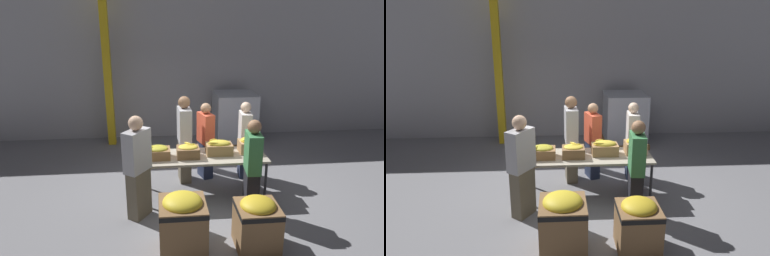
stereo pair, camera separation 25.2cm
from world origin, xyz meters
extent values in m
plane|color=gray|center=(0.00, 0.00, 0.00)|extent=(30.00, 30.00, 0.00)
cube|color=#A8A8AD|center=(0.00, 3.57, 2.00)|extent=(16.00, 0.08, 4.00)
cube|color=#B2A893|center=(0.00, 0.00, 0.78)|extent=(2.27, 0.82, 0.04)
cylinder|color=#38383D|center=(-1.07, -0.35, 0.38)|extent=(0.05, 0.05, 0.76)
cylinder|color=#38383D|center=(1.07, -0.35, 0.38)|extent=(0.05, 0.05, 0.76)
cylinder|color=#38383D|center=(-1.07, 0.35, 0.38)|extent=(0.05, 0.05, 0.76)
cylinder|color=#38383D|center=(1.07, 0.35, 0.38)|extent=(0.05, 0.05, 0.76)
cube|color=olive|center=(-0.85, -0.04, 0.89)|extent=(0.44, 0.33, 0.18)
ellipsoid|color=gold|center=(-0.85, -0.04, 0.98)|extent=(0.36, 0.30, 0.10)
ellipsoid|color=gold|center=(-0.92, 0.01, 1.01)|extent=(0.17, 0.06, 0.04)
ellipsoid|color=gold|center=(-0.97, -0.10, 1.02)|extent=(0.12, 0.18, 0.05)
cube|color=olive|center=(-0.30, -0.04, 0.89)|extent=(0.40, 0.33, 0.19)
ellipsoid|color=yellow|center=(-0.30, -0.04, 0.99)|extent=(0.35, 0.27, 0.08)
ellipsoid|color=yellow|center=(-0.29, -0.07, 1.02)|extent=(0.19, 0.10, 0.05)
ellipsoid|color=yellow|center=(-0.30, 0.05, 1.03)|extent=(0.15, 0.14, 0.05)
ellipsoid|color=yellow|center=(-0.25, -0.01, 1.03)|extent=(0.18, 0.08, 0.04)
ellipsoid|color=yellow|center=(-0.28, 0.02, 1.01)|extent=(0.20, 0.09, 0.04)
cube|color=#A37A4C|center=(0.28, 0.05, 0.90)|extent=(0.48, 0.31, 0.20)
ellipsoid|color=yellow|center=(0.28, 0.05, 1.00)|extent=(0.42, 0.26, 0.12)
ellipsoid|color=yellow|center=(0.17, 0.09, 1.03)|extent=(0.06, 0.15, 0.06)
ellipsoid|color=yellow|center=(0.18, 0.13, 1.05)|extent=(0.17, 0.11, 0.05)
ellipsoid|color=yellow|center=(0.15, -0.03, 1.05)|extent=(0.21, 0.07, 0.04)
cube|color=tan|center=(0.86, 0.09, 0.91)|extent=(0.38, 0.34, 0.22)
ellipsoid|color=yellow|center=(0.86, 0.09, 1.03)|extent=(0.33, 0.27, 0.13)
ellipsoid|color=yellow|center=(0.92, 0.09, 1.07)|extent=(0.08, 0.16, 0.04)
ellipsoid|color=yellow|center=(0.88, 0.00, 1.05)|extent=(0.18, 0.15, 0.04)
ellipsoid|color=yellow|center=(0.80, 0.01, 1.06)|extent=(0.20, 0.05, 0.03)
cube|color=#2D3856|center=(0.13, 0.79, 0.38)|extent=(0.30, 0.40, 0.76)
cube|color=#EA5B3D|center=(0.13, 0.79, 1.07)|extent=(0.33, 0.47, 0.62)
sphere|color=tan|center=(0.13, 0.79, 1.49)|extent=(0.21, 0.21, 0.21)
cube|color=#6B604C|center=(-1.18, -0.63, 0.42)|extent=(0.41, 0.45, 0.83)
cube|color=#B2B2B7|center=(-1.18, -0.63, 1.18)|extent=(0.46, 0.52, 0.69)
sphere|color=#DBAD89|center=(-1.18, -0.63, 1.64)|extent=(0.24, 0.24, 0.24)
cube|color=#6B604C|center=(-0.31, 0.66, 0.42)|extent=(0.25, 0.42, 0.84)
cube|color=#B2B2B7|center=(-0.31, 0.66, 1.19)|extent=(0.27, 0.49, 0.69)
sphere|color=#896042|center=(-0.31, 0.66, 1.65)|extent=(0.24, 0.24, 0.24)
cube|color=black|center=(0.69, -0.75, 0.40)|extent=(0.24, 0.40, 0.79)
cube|color=#387A47|center=(0.69, -0.75, 1.12)|extent=(0.26, 0.47, 0.66)
sphere|color=#896042|center=(0.69, -0.75, 1.56)|extent=(0.22, 0.22, 0.22)
cube|color=#2D3856|center=(0.94, 0.74, 0.38)|extent=(0.23, 0.38, 0.76)
cube|color=silver|center=(0.94, 0.74, 1.08)|extent=(0.25, 0.45, 0.63)
sphere|color=beige|center=(0.94, 0.74, 1.50)|extent=(0.22, 0.22, 0.22)
cube|color=olive|center=(-0.52, -1.64, 0.39)|extent=(0.65, 0.65, 0.78)
cube|color=black|center=(-0.52, -1.64, 0.72)|extent=(0.66, 0.66, 0.07)
ellipsoid|color=yellow|center=(-0.52, -1.64, 0.79)|extent=(0.55, 0.55, 0.23)
cube|color=olive|center=(0.55, -1.64, 0.34)|extent=(0.60, 0.60, 0.67)
cube|color=black|center=(0.55, -1.64, 0.62)|extent=(0.60, 0.60, 0.07)
ellipsoid|color=gold|center=(0.55, -1.64, 0.68)|extent=(0.51, 0.51, 0.21)
cube|color=gold|center=(-2.07, 3.03, 2.00)|extent=(0.19, 0.19, 4.00)
cube|color=olive|center=(1.18, 2.79, 0.07)|extent=(1.14, 1.14, 0.13)
cube|color=#B2B7C1|center=(1.18, 2.79, 0.74)|extent=(1.05, 1.05, 1.23)
camera|label=1|loc=(-0.81, -5.79, 3.17)|focal=32.00mm
camera|label=2|loc=(-0.56, -5.81, 3.17)|focal=32.00mm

